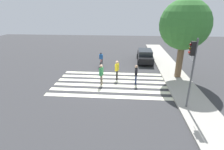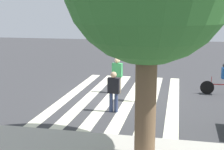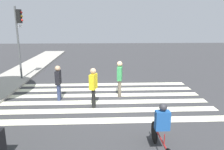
{
  "view_description": "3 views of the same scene",
  "coord_description": "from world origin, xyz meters",
  "px_view_note": "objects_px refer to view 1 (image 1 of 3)",
  "views": [
    {
      "loc": [
        14.55,
        1.32,
        6.4
      ],
      "look_at": [
        0.75,
        0.21,
        1.1
      ],
      "focal_mm": 28.0,
      "sensor_mm": 36.0,
      "label": 1
    },
    {
      "loc": [
        -2.7,
        14.71,
        4.27
      ],
      "look_at": [
        0.35,
        0.4,
        1.21
      ],
      "focal_mm": 50.0,
      "sensor_mm": 36.0,
      "label": 2
    },
    {
      "loc": [
        -10.55,
        0.11,
        3.8
      ],
      "look_at": [
        0.73,
        -0.38,
        1.05
      ],
      "focal_mm": 35.0,
      "sensor_mm": 36.0,
      "label": 3
    }
  ],
  "objects_px": {
    "cyclist_near_curb": "(101,59)",
    "street_tree": "(185,25)",
    "pedestrian_adult_yellow_jacket": "(136,73)",
    "pedestrian_child_with_backpack": "(101,73)",
    "car_parked_far_curb": "(145,56)",
    "pedestrian_adult_blue_shirt": "(117,69)",
    "traffic_light": "(192,61)"
  },
  "relations": [
    {
      "from": "street_tree",
      "to": "cyclist_near_curb",
      "type": "bearing_deg",
      "value": -111.49
    },
    {
      "from": "cyclist_near_curb",
      "to": "pedestrian_adult_yellow_jacket",
      "type": "bearing_deg",
      "value": 37.37
    },
    {
      "from": "street_tree",
      "to": "pedestrian_adult_blue_shirt",
      "type": "bearing_deg",
      "value": -82.49
    },
    {
      "from": "pedestrian_adult_blue_shirt",
      "to": "pedestrian_child_with_backpack",
      "type": "bearing_deg",
      "value": -23.91
    },
    {
      "from": "cyclist_near_curb",
      "to": "car_parked_far_curb",
      "type": "distance_m",
      "value": 5.77
    },
    {
      "from": "cyclist_near_curb",
      "to": "street_tree",
      "type": "bearing_deg",
      "value": 67.95
    },
    {
      "from": "car_parked_far_curb",
      "to": "cyclist_near_curb",
      "type": "bearing_deg",
      "value": -65.52
    },
    {
      "from": "pedestrian_adult_yellow_jacket",
      "to": "car_parked_far_curb",
      "type": "bearing_deg",
      "value": -10.48
    },
    {
      "from": "street_tree",
      "to": "pedestrian_child_with_backpack",
      "type": "distance_m",
      "value": 8.52
    },
    {
      "from": "cyclist_near_curb",
      "to": "car_parked_far_curb",
      "type": "bearing_deg",
      "value": 112.6
    },
    {
      "from": "pedestrian_child_with_backpack",
      "to": "pedestrian_adult_yellow_jacket",
      "type": "bearing_deg",
      "value": 108.72
    },
    {
      "from": "pedestrian_adult_blue_shirt",
      "to": "car_parked_far_curb",
      "type": "relative_size",
      "value": 0.38
    },
    {
      "from": "pedestrian_adult_yellow_jacket",
      "to": "pedestrian_child_with_backpack",
      "type": "distance_m",
      "value": 3.09
    },
    {
      "from": "pedestrian_adult_yellow_jacket",
      "to": "car_parked_far_curb",
      "type": "height_order",
      "value": "pedestrian_adult_yellow_jacket"
    },
    {
      "from": "traffic_light",
      "to": "pedestrian_child_with_backpack",
      "type": "xyz_separation_m",
      "value": [
        -3.53,
        -6.17,
        -2.28
      ]
    },
    {
      "from": "pedestrian_adult_yellow_jacket",
      "to": "cyclist_near_curb",
      "type": "height_order",
      "value": "pedestrian_adult_yellow_jacket"
    },
    {
      "from": "street_tree",
      "to": "cyclist_near_curb",
      "type": "relative_size",
      "value": 3.2
    },
    {
      "from": "traffic_light",
      "to": "car_parked_far_curb",
      "type": "bearing_deg",
      "value": -171.63
    },
    {
      "from": "pedestrian_child_with_backpack",
      "to": "cyclist_near_curb",
      "type": "relative_size",
      "value": 0.82
    },
    {
      "from": "pedestrian_adult_yellow_jacket",
      "to": "pedestrian_child_with_backpack",
      "type": "xyz_separation_m",
      "value": [
        0.44,
        -3.06,
        0.07
      ]
    },
    {
      "from": "pedestrian_adult_blue_shirt",
      "to": "car_parked_far_curb",
      "type": "xyz_separation_m",
      "value": [
        -6.19,
        3.23,
        -0.25
      ]
    },
    {
      "from": "pedestrian_adult_blue_shirt",
      "to": "cyclist_near_curb",
      "type": "relative_size",
      "value": 0.8
    },
    {
      "from": "pedestrian_child_with_backpack",
      "to": "car_parked_far_curb",
      "type": "height_order",
      "value": "pedestrian_child_with_backpack"
    },
    {
      "from": "street_tree",
      "to": "pedestrian_adult_yellow_jacket",
      "type": "distance_m",
      "value": 6.05
    },
    {
      "from": "pedestrian_adult_blue_shirt",
      "to": "pedestrian_child_with_backpack",
      "type": "height_order",
      "value": "pedestrian_child_with_backpack"
    },
    {
      "from": "pedestrian_child_with_backpack",
      "to": "cyclist_near_curb",
      "type": "xyz_separation_m",
      "value": [
        -5.35,
        -0.77,
        -0.18
      ]
    },
    {
      "from": "cyclist_near_curb",
      "to": "car_parked_far_curb",
      "type": "height_order",
      "value": "cyclist_near_curb"
    },
    {
      "from": "pedestrian_child_with_backpack",
      "to": "car_parked_far_curb",
      "type": "distance_m",
      "value": 8.87
    },
    {
      "from": "pedestrian_adult_yellow_jacket",
      "to": "car_parked_far_curb",
      "type": "distance_m",
      "value": 7.33
    },
    {
      "from": "pedestrian_child_with_backpack",
      "to": "car_parked_far_curb",
      "type": "xyz_separation_m",
      "value": [
        -7.62,
        4.53,
        -0.28
      ]
    },
    {
      "from": "traffic_light",
      "to": "pedestrian_adult_blue_shirt",
      "type": "height_order",
      "value": "traffic_light"
    },
    {
      "from": "car_parked_far_curb",
      "to": "street_tree",
      "type": "bearing_deg",
      "value": 27.66
    }
  ]
}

